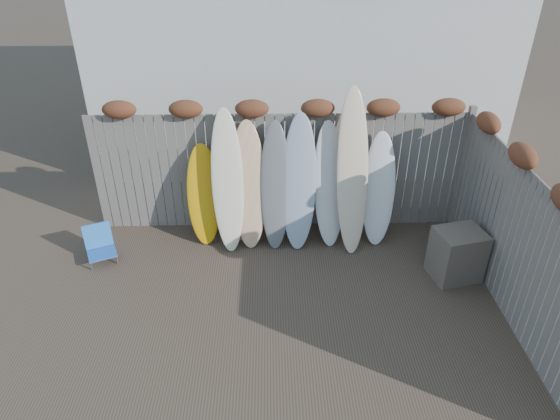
{
  "coord_description": "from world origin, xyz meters",
  "views": [
    {
      "loc": [
        -0.13,
        -4.9,
        4.66
      ],
      "look_at": [
        0.0,
        1.2,
        1.0
      ],
      "focal_mm": 32.0,
      "sensor_mm": 36.0,
      "label": 1
    }
  ],
  "objects_px": {
    "beach_chair": "(100,244)",
    "wooden_crate": "(457,254)",
    "surfboard_0": "(204,195)",
    "lattice_panel": "(491,216)"
  },
  "relations": [
    {
      "from": "beach_chair",
      "to": "wooden_crate",
      "type": "relative_size",
      "value": 0.74
    },
    {
      "from": "beach_chair",
      "to": "lattice_panel",
      "type": "bearing_deg",
      "value": -1.79
    },
    {
      "from": "beach_chair",
      "to": "surfboard_0",
      "type": "height_order",
      "value": "surfboard_0"
    },
    {
      "from": "lattice_panel",
      "to": "wooden_crate",
      "type": "bearing_deg",
      "value": -148.57
    },
    {
      "from": "surfboard_0",
      "to": "beach_chair",
      "type": "bearing_deg",
      "value": -163.62
    },
    {
      "from": "beach_chair",
      "to": "wooden_crate",
      "type": "distance_m",
      "value": 5.37
    },
    {
      "from": "lattice_panel",
      "to": "surfboard_0",
      "type": "height_order",
      "value": "lattice_panel"
    },
    {
      "from": "surfboard_0",
      "to": "lattice_panel",
      "type": "bearing_deg",
      "value": -13.38
    },
    {
      "from": "beach_chair",
      "to": "lattice_panel",
      "type": "xyz_separation_m",
      "value": [
        5.89,
        -0.18,
        0.55
      ]
    },
    {
      "from": "beach_chair",
      "to": "surfboard_0",
      "type": "xyz_separation_m",
      "value": [
        1.58,
        0.57,
        0.54
      ]
    }
  ]
}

